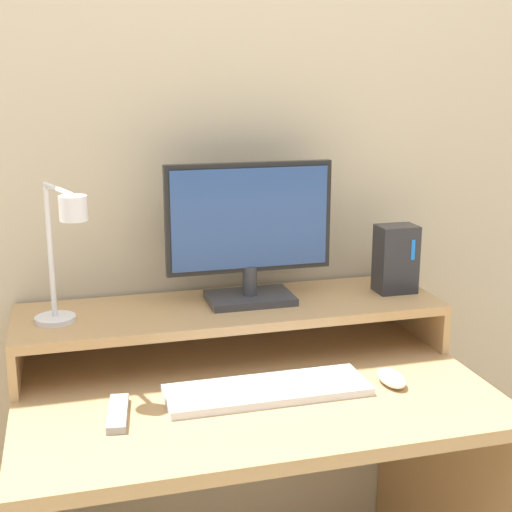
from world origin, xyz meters
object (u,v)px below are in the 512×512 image
object	(u,v)px
keyboard	(267,390)
monitor	(250,231)
desk_lamp	(63,250)
mouse	(392,378)
router_dock	(396,259)
remote_control	(118,413)

from	to	relation	value
keyboard	monitor	bearing A→B (deg)	83.43
desk_lamp	mouse	xyz separation A→B (m)	(0.69, -0.17, -0.30)
mouse	desk_lamp	bearing A→B (deg)	165.77
keyboard	mouse	size ratio (longest dim) A/B	4.52
desk_lamp	mouse	bearing A→B (deg)	-14.23
monitor	router_dock	xyz separation A→B (m)	(0.38, -0.02, -0.09)
remote_control	mouse	bearing A→B (deg)	-0.08
desk_lamp	router_dock	size ratio (longest dim) A/B	1.83
keyboard	remote_control	distance (m)	0.32
monitor	desk_lamp	size ratio (longest dim) A/B	1.28
remote_control	desk_lamp	bearing A→B (deg)	116.40
monitor	mouse	size ratio (longest dim) A/B	4.18
monitor	router_dock	bearing A→B (deg)	-2.72
monitor	mouse	world-z (taller)	monitor
mouse	remote_control	xyz separation A→B (m)	(-0.60, 0.00, -0.01)
desk_lamp	router_dock	xyz separation A→B (m)	(0.82, 0.10, -0.10)
monitor	desk_lamp	world-z (taller)	monitor
desk_lamp	keyboard	xyz separation A→B (m)	(0.41, -0.15, -0.30)
remote_control	monitor	bearing A→B (deg)	39.34
desk_lamp	remote_control	size ratio (longest dim) A/B	2.07
mouse	monitor	bearing A→B (deg)	131.05
mouse	remote_control	world-z (taller)	mouse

